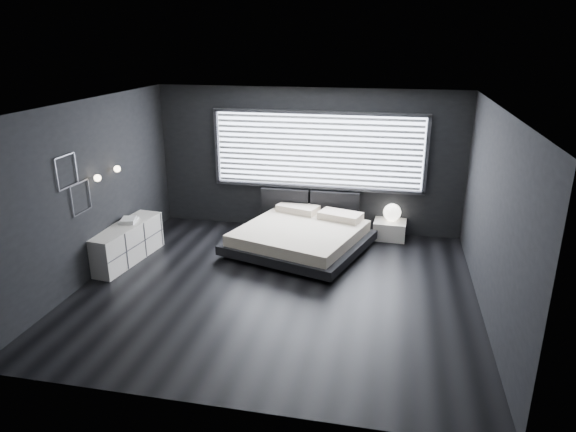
# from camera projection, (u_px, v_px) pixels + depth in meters

# --- Properties ---
(room) EXTENTS (6.04, 6.00, 2.80)m
(room) POSITION_uv_depth(u_px,v_px,m) (276.00, 203.00, 7.48)
(room) COLOR black
(room) RESTS_ON ground
(window) EXTENTS (4.14, 0.09, 1.52)m
(window) POSITION_uv_depth(u_px,v_px,m) (318.00, 151.00, 9.87)
(window) COLOR white
(window) RESTS_ON ground
(headboard) EXTENTS (1.96, 0.16, 0.52)m
(headboard) POSITION_uv_depth(u_px,v_px,m) (310.00, 203.00, 10.18)
(headboard) COLOR black
(headboard) RESTS_ON ground
(sconce_near) EXTENTS (0.18, 0.11, 0.11)m
(sconce_near) POSITION_uv_depth(u_px,v_px,m) (97.00, 178.00, 8.02)
(sconce_near) COLOR silver
(sconce_near) RESTS_ON ground
(sconce_far) EXTENTS (0.18, 0.11, 0.11)m
(sconce_far) POSITION_uv_depth(u_px,v_px,m) (117.00, 169.00, 8.57)
(sconce_far) COLOR silver
(sconce_far) RESTS_ON ground
(wall_art_upper) EXTENTS (0.01, 0.48, 0.48)m
(wall_art_upper) POSITION_uv_depth(u_px,v_px,m) (67.00, 171.00, 7.40)
(wall_art_upper) COLOR #47474C
(wall_art_upper) RESTS_ON ground
(wall_art_lower) EXTENTS (0.01, 0.48, 0.48)m
(wall_art_lower) POSITION_uv_depth(u_px,v_px,m) (81.00, 198.00, 7.78)
(wall_art_lower) COLOR #47474C
(wall_art_lower) RESTS_ON ground
(bed) EXTENTS (2.74, 2.67, 0.57)m
(bed) POSITION_uv_depth(u_px,v_px,m) (301.00, 236.00, 9.31)
(bed) COLOR black
(bed) RESTS_ON ground
(nightstand) EXTENTS (0.63, 0.53, 0.35)m
(nightstand) POSITION_uv_depth(u_px,v_px,m) (390.00, 230.00, 9.88)
(nightstand) COLOR silver
(nightstand) RESTS_ON ground
(orb_lamp) EXTENTS (0.34, 0.34, 0.34)m
(orb_lamp) POSITION_uv_depth(u_px,v_px,m) (392.00, 212.00, 9.79)
(orb_lamp) COLOR white
(orb_lamp) RESTS_ON nightstand
(dresser) EXTENTS (0.64, 1.67, 0.65)m
(dresser) POSITION_uv_depth(u_px,v_px,m) (126.00, 243.00, 8.84)
(dresser) COLOR silver
(dresser) RESTS_ON ground
(book_stack) EXTENTS (0.33, 0.40, 0.07)m
(book_stack) POSITION_uv_depth(u_px,v_px,m) (128.00, 220.00, 8.88)
(book_stack) COLOR silver
(book_stack) RESTS_ON dresser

